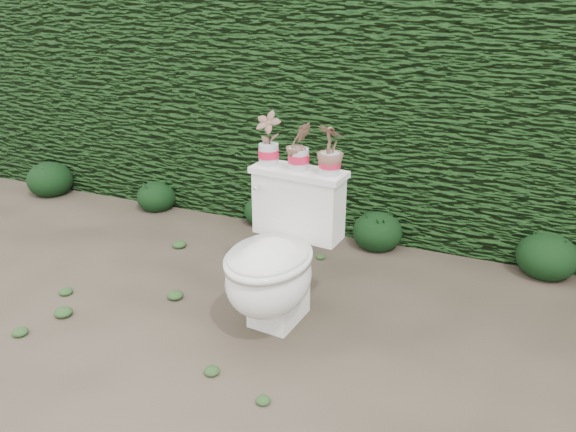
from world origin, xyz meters
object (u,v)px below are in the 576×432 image
at_px(potted_plant_center, 299,147).
at_px(toilet, 277,261).
at_px(potted_plant_left, 268,140).
at_px(potted_plant_right, 330,151).

bearing_deg(potted_plant_center, toilet, -134.99).
height_order(toilet, potted_plant_center, potted_plant_center).
bearing_deg(potted_plant_left, potted_plant_right, -0.49).
distance_m(toilet, potted_plant_left, 0.63).
xyz_separation_m(potted_plant_left, potted_plant_right, (0.35, -0.03, -0.01)).
distance_m(toilet, potted_plant_center, 0.59).
relative_size(potted_plant_center, potted_plant_right, 0.98).
bearing_deg(potted_plant_right, toilet, 70.50).
distance_m(potted_plant_center, potted_plant_right, 0.17).
xyz_separation_m(toilet, potted_plant_left, (-0.15, 0.25, 0.55)).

